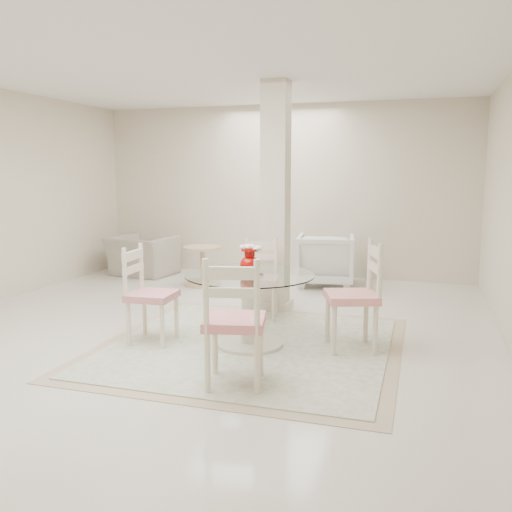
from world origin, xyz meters
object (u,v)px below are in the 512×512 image
(dining_table, at_px, (250,310))
(dining_chair_north, at_px, (261,273))
(dining_chair_west, at_px, (145,287))
(recliner_taupe, at_px, (143,256))
(side_table, at_px, (203,267))
(red_vase, at_px, (250,260))
(dining_chair_east, at_px, (360,288))
(dining_chair_south, at_px, (234,313))
(armchair_white, at_px, (326,260))
(column, at_px, (276,198))

(dining_table, xyz_separation_m, dining_chair_north, (-0.19, 1.00, 0.17))
(dining_table, height_order, dining_chair_west, dining_chair_west)
(dining_table, xyz_separation_m, recliner_taupe, (-2.77, 2.94, -0.05))
(side_table, bearing_deg, red_vase, -58.33)
(red_vase, bearing_deg, side_table, 121.67)
(dining_chair_west, bearing_deg, dining_chair_east, -82.09)
(recliner_taupe, bearing_deg, dining_chair_east, 151.63)
(red_vase, bearing_deg, recliner_taupe, 133.32)
(dining_chair_west, height_order, dining_chair_south, dining_chair_south)
(armchair_white, bearing_deg, dining_chair_south, 82.43)
(dining_table, height_order, red_vase, red_vase)
(dining_table, height_order, recliner_taupe, dining_table)
(column, distance_m, armchair_white, 1.87)
(dining_chair_north, distance_m, armchair_white, 2.08)
(dining_chair_north, distance_m, recliner_taupe, 3.23)
(dining_table, bearing_deg, side_table, 121.63)
(dining_table, bearing_deg, armchair_white, 86.37)
(dining_chair_south, bearing_deg, side_table, -76.46)
(dining_chair_east, distance_m, recliner_taupe, 4.67)
(dining_chair_west, height_order, recliner_taupe, dining_chair_west)
(dining_chair_south, relative_size, recliner_taupe, 1.18)
(column, distance_m, dining_chair_east, 1.87)
(recliner_taupe, bearing_deg, dining_chair_north, 150.57)
(dining_chair_south, bearing_deg, dining_chair_north, -91.82)
(red_vase, height_order, side_table, red_vase)
(dining_chair_north, xyz_separation_m, side_table, (-1.34, 1.49, -0.26))
(dining_table, relative_size, side_table, 2.14)
(dining_chair_west, bearing_deg, recliner_taupe, 26.53)
(dining_chair_south, height_order, side_table, dining_chair_south)
(dining_chair_south, distance_m, armchair_white, 4.05)
(column, bearing_deg, armchair_white, 77.65)
(side_table, bearing_deg, dining_chair_west, -78.76)
(dining_chair_west, relative_size, recliner_taupe, 1.09)
(red_vase, height_order, dining_chair_west, dining_chair_west)
(recliner_taupe, distance_m, armchair_white, 2.96)
(column, xyz_separation_m, side_table, (-1.38, 1.02, -1.08))
(armchair_white, xyz_separation_m, side_table, (-1.72, -0.55, -0.11))
(dining_table, relative_size, dining_chair_south, 1.07)
(recliner_taupe, bearing_deg, dining_chair_west, 127.09)
(red_vase, xyz_separation_m, armchair_white, (0.19, 3.03, -0.46))
(recliner_taupe, bearing_deg, dining_chair_south, 134.50)
(red_vase, height_order, dining_chair_north, dining_chair_north)
(dining_chair_east, xyz_separation_m, dining_chair_west, (-2.00, -0.39, -0.05))
(dining_table, height_order, side_table, dining_table)
(column, relative_size, recliner_taupe, 2.79)
(column, distance_m, side_table, 2.03)
(dining_chair_east, xyz_separation_m, recliner_taupe, (-3.77, 2.74, -0.29))
(side_table, bearing_deg, dining_chair_east, -42.02)
(dining_chair_north, distance_m, dining_chair_west, 1.43)
(dining_table, height_order, armchair_white, armchair_white)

